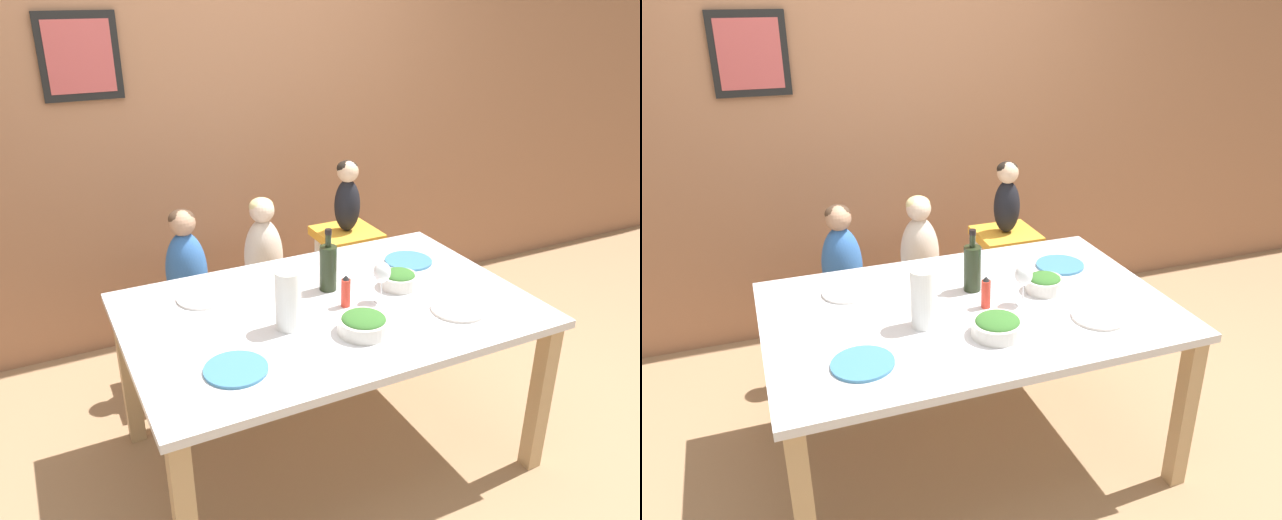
% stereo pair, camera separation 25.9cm
% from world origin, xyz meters
% --- Properties ---
extents(ground_plane, '(14.00, 14.00, 0.00)m').
position_xyz_m(ground_plane, '(0.00, 0.00, 0.00)').
color(ground_plane, '#9E7A56').
extents(wall_back, '(10.00, 0.09, 2.70)m').
position_xyz_m(wall_back, '(-0.00, 1.41, 1.35)').
color(wall_back, '#9E6B4C').
rests_on(wall_back, ground_plane).
extents(dining_table, '(1.67, 1.09, 0.76)m').
position_xyz_m(dining_table, '(0.00, 0.00, 0.67)').
color(dining_table, silver).
rests_on(dining_table, ground_plane).
extents(chair_far_left, '(0.39, 0.38, 0.45)m').
position_xyz_m(chair_far_left, '(-0.39, 0.80, 0.38)').
color(chair_far_left, silver).
rests_on(chair_far_left, ground_plane).
extents(chair_far_center, '(0.39, 0.38, 0.45)m').
position_xyz_m(chair_far_center, '(0.03, 0.80, 0.38)').
color(chair_far_center, silver).
rests_on(chair_far_center, ground_plane).
extents(chair_right_highchair, '(0.33, 0.33, 0.73)m').
position_xyz_m(chair_right_highchair, '(0.53, 0.80, 0.56)').
color(chair_right_highchair, silver).
rests_on(chair_right_highchair, ground_plane).
extents(person_child_left, '(0.21, 0.19, 0.54)m').
position_xyz_m(person_child_left, '(-0.39, 0.81, 0.71)').
color(person_child_left, '#3366B2').
rests_on(person_child_left, chair_far_left).
extents(person_child_center, '(0.21, 0.19, 0.54)m').
position_xyz_m(person_child_center, '(0.03, 0.81, 0.71)').
color(person_child_center, beige).
rests_on(person_child_center, chair_far_center).
extents(person_baby_right, '(0.15, 0.13, 0.40)m').
position_xyz_m(person_baby_right, '(0.53, 0.81, 0.94)').
color(person_baby_right, black).
rests_on(person_baby_right, chair_right_highchair).
extents(wine_bottle, '(0.08, 0.08, 0.28)m').
position_xyz_m(wine_bottle, '(0.07, 0.15, 0.87)').
color(wine_bottle, '#232D19').
rests_on(wine_bottle, dining_table).
extents(paper_towel_roll, '(0.10, 0.10, 0.24)m').
position_xyz_m(paper_towel_roll, '(-0.22, -0.08, 0.88)').
color(paper_towel_roll, white).
rests_on(paper_towel_roll, dining_table).
extents(wine_glass_near, '(0.07, 0.07, 0.18)m').
position_xyz_m(wine_glass_near, '(0.22, -0.05, 0.89)').
color(wine_glass_near, white).
rests_on(wine_glass_near, dining_table).
extents(salad_bowl_large, '(0.20, 0.20, 0.08)m').
position_xyz_m(salad_bowl_large, '(0.02, -0.25, 0.80)').
color(salad_bowl_large, silver).
rests_on(salad_bowl_large, dining_table).
extents(salad_bowl_small, '(0.17, 0.17, 0.08)m').
position_xyz_m(salad_bowl_small, '(0.36, 0.03, 0.80)').
color(salad_bowl_small, silver).
rests_on(salad_bowl_small, dining_table).
extents(dinner_plate_front_left, '(0.23, 0.23, 0.01)m').
position_xyz_m(dinner_plate_front_left, '(-0.51, -0.28, 0.76)').
color(dinner_plate_front_left, teal).
rests_on(dinner_plate_front_left, dining_table).
extents(dinner_plate_back_left, '(0.23, 0.23, 0.01)m').
position_xyz_m(dinner_plate_back_left, '(-0.45, 0.30, 0.76)').
color(dinner_plate_back_left, silver).
rests_on(dinner_plate_back_left, dining_table).
extents(dinner_plate_back_right, '(0.23, 0.23, 0.01)m').
position_xyz_m(dinner_plate_back_right, '(0.55, 0.23, 0.76)').
color(dinner_plate_back_right, teal).
rests_on(dinner_plate_back_right, dining_table).
extents(dinner_plate_front_right, '(0.23, 0.23, 0.01)m').
position_xyz_m(dinner_plate_front_right, '(0.46, -0.27, 0.76)').
color(dinner_plate_front_right, silver).
rests_on(dinner_plate_front_right, dining_table).
extents(condiment_bottle_hot_sauce, '(0.04, 0.04, 0.14)m').
position_xyz_m(condiment_bottle_hot_sauce, '(0.07, -0.03, 0.82)').
color(condiment_bottle_hot_sauce, red).
rests_on(condiment_bottle_hot_sauce, dining_table).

